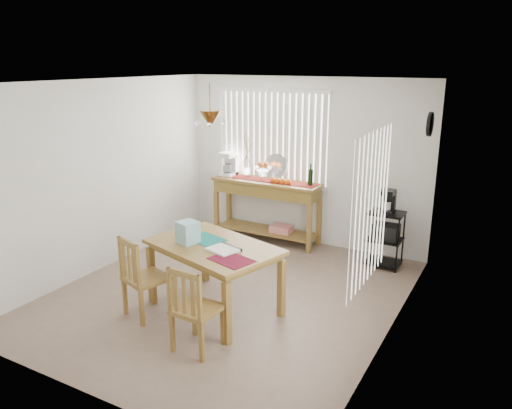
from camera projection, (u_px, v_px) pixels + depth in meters
The scene contains 10 objects.
ground at pixel (228, 295), 6.27m from camera, with size 4.00×4.50×0.01m, color #8B705E.
room_shell at pixel (227, 162), 5.81m from camera, with size 4.20×4.70×2.70m.
sideboard at pixel (267, 196), 7.95m from camera, with size 1.78×0.50×1.00m.
sideboard_items at pixel (252, 169), 7.98m from camera, with size 1.69×0.43×0.77m.
wire_cart at pixel (385, 234), 7.01m from camera, with size 0.47×0.38×0.80m.
cart_items at pixel (388, 202), 6.88m from camera, with size 0.19×0.23×0.33m.
dining_table at pixel (214, 252), 5.73m from camera, with size 1.70×1.33×0.80m.
table_items at pixel (197, 237), 5.69m from camera, with size 1.12×0.83×0.26m.
chair_left at pixel (143, 278), 5.62m from camera, with size 0.56×0.56×0.96m.
chair_right at pixel (195, 310), 4.95m from camera, with size 0.44×0.44×0.92m.
Camera 1 is at (3.07, -4.82, 2.83)m, focal length 35.00 mm.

